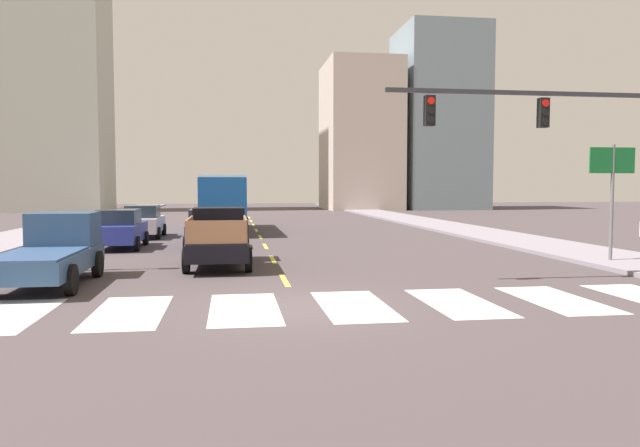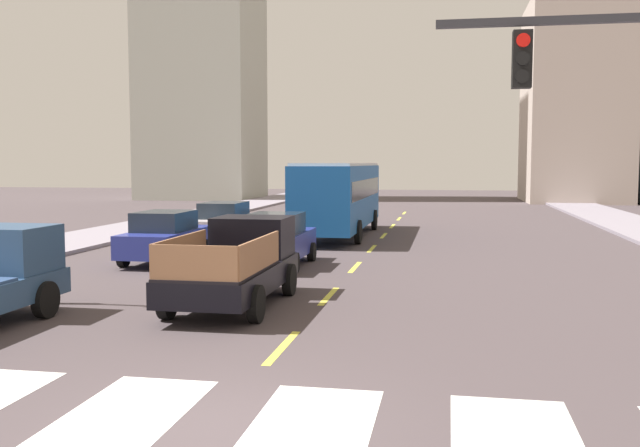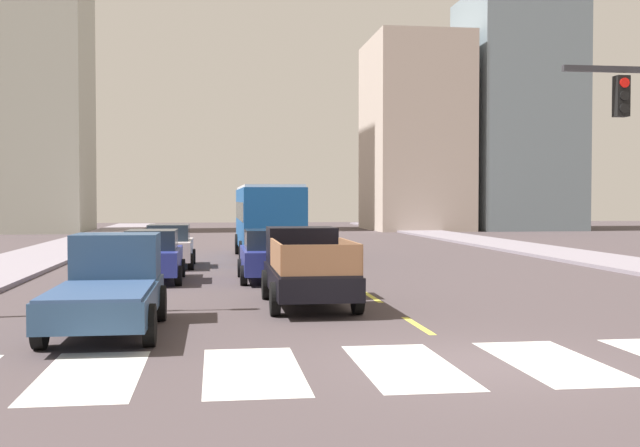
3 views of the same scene
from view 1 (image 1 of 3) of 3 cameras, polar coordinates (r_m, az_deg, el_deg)
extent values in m
plane|color=#463C3F|center=(13.98, -1.91, -7.86)|extent=(160.00, 160.00, 0.00)
cube|color=gray|center=(34.68, 15.48, -0.99)|extent=(3.84, 110.00, 0.15)
cube|color=gray|center=(33.56, -27.34, -1.41)|extent=(3.84, 110.00, 0.15)
cube|color=silver|center=(14.68, -27.29, -7.69)|extent=(1.55, 3.67, 0.01)
cube|color=silver|center=(14.07, -17.48, -7.93)|extent=(1.55, 3.67, 0.01)
cube|color=silver|center=(13.90, -7.11, -7.94)|extent=(1.55, 3.67, 0.01)
cube|color=silver|center=(14.17, 3.19, -7.69)|extent=(1.55, 3.67, 0.01)
cube|color=silver|center=(14.87, 12.79, -7.24)|extent=(1.55, 3.67, 0.01)
cube|color=silver|center=(15.94, 21.29, -6.67)|extent=(1.55, 3.67, 0.01)
cube|color=#D8D144|center=(17.90, -3.35, -5.32)|extent=(0.16, 2.40, 0.01)
cube|color=#D8D144|center=(22.83, -4.45, -3.38)|extent=(0.16, 2.40, 0.01)
cube|color=#D8D144|center=(27.79, -5.15, -2.14)|extent=(0.16, 2.40, 0.01)
cube|color=#D8D144|center=(32.77, -5.64, -1.27)|extent=(0.16, 2.40, 0.01)
cube|color=#D8D144|center=(37.75, -6.00, -0.63)|extent=(0.16, 2.40, 0.01)
cube|color=#D8D144|center=(42.73, -6.28, -0.14)|extent=(0.16, 2.40, 0.01)
cube|color=#D8D144|center=(47.72, -6.50, 0.25)|extent=(0.16, 2.40, 0.01)
cube|color=#D8D144|center=(52.71, -6.67, 0.57)|extent=(0.16, 2.40, 0.01)
cube|color=black|center=(21.10, -9.52, -2.15)|extent=(1.96, 5.20, 0.56)
cube|color=black|center=(22.73, -9.46, 0.23)|extent=(1.84, 1.60, 1.00)
cube|color=#19232D|center=(23.16, -9.44, 0.74)|extent=(1.72, 0.08, 0.56)
cube|color=black|center=(20.12, -9.58, -1.54)|extent=(1.84, 3.30, 0.06)
cylinder|color=black|center=(22.72, -11.91, -2.48)|extent=(0.22, 0.80, 0.80)
cylinder|color=black|center=(22.68, -6.96, -2.44)|extent=(0.22, 0.80, 0.80)
cylinder|color=black|center=(19.62, -12.47, -3.44)|extent=(0.22, 0.80, 0.80)
cylinder|color=black|center=(19.58, -6.73, -3.39)|extent=(0.22, 0.80, 0.80)
cube|color=#906243|center=(20.13, -12.16, -0.48)|extent=(0.06, 3.17, 0.70)
cube|color=#906243|center=(20.09, -7.02, -0.44)|extent=(0.06, 3.17, 0.70)
cube|color=#906243|center=(18.51, -9.70, -0.81)|extent=(1.80, 0.06, 0.70)
cube|color=navy|center=(18.31, -24.19, -3.29)|extent=(1.96, 5.20, 0.56)
cube|color=navy|center=(19.87, -22.91, -0.48)|extent=(1.84, 1.60, 1.00)
cube|color=#19232D|center=(20.28, -22.61, 0.11)|extent=(1.72, 0.08, 0.56)
cube|color=navy|center=(17.37, -25.07, -2.64)|extent=(1.84, 3.30, 0.06)
cylinder|color=black|center=(20.10, -25.65, -3.54)|extent=(0.22, 0.80, 0.80)
cylinder|color=black|center=(19.61, -20.16, -3.58)|extent=(0.22, 0.80, 0.80)
cylinder|color=black|center=(16.60, -22.36, -4.91)|extent=(0.22, 0.80, 0.80)
cube|color=#175097|center=(37.01, -9.03, 2.13)|extent=(2.50, 10.80, 2.70)
cube|color=#19232D|center=(37.00, -9.04, 2.67)|extent=(2.52, 9.94, 0.80)
cube|color=silver|center=(37.00, -9.05, 4.31)|extent=(2.40, 10.37, 0.12)
cylinder|color=black|center=(40.44, -10.73, 0.32)|extent=(0.22, 1.00, 1.00)
cylinder|color=black|center=(40.42, -7.19, 0.35)|extent=(0.22, 1.00, 1.00)
cylinder|color=black|center=(34.14, -11.16, -0.28)|extent=(0.22, 1.00, 1.00)
cylinder|color=black|center=(34.11, -6.97, -0.25)|extent=(0.22, 1.00, 1.00)
cube|color=silver|center=(33.64, -16.24, -0.08)|extent=(1.80, 4.40, 0.76)
cube|color=#1E2833|center=(33.45, -16.29, 1.10)|extent=(1.58, 2.11, 0.64)
cylinder|color=black|center=(35.14, -17.37, -0.57)|extent=(0.22, 0.64, 0.64)
cylinder|color=black|center=(34.90, -14.45, -0.54)|extent=(0.22, 0.64, 0.64)
cylinder|color=black|center=(32.46, -18.13, -0.91)|extent=(0.22, 0.64, 0.64)
cylinder|color=black|center=(32.20, -14.97, -0.89)|extent=(0.22, 0.64, 0.64)
cube|color=navy|center=(28.15, -18.26, -0.81)|extent=(1.80, 4.40, 0.76)
cube|color=#1E2833|center=(27.96, -18.34, 0.60)|extent=(1.58, 2.11, 0.64)
cylinder|color=black|center=(29.68, -19.50, -1.35)|extent=(0.22, 0.64, 0.64)
cylinder|color=black|center=(29.39, -16.06, -1.33)|extent=(0.22, 0.64, 0.64)
cylinder|color=black|center=(27.02, -20.62, -1.84)|extent=(0.22, 0.64, 0.64)
cylinder|color=black|center=(26.70, -16.84, -1.83)|extent=(0.22, 0.64, 0.64)
cube|color=navy|center=(27.49, -10.42, -0.79)|extent=(1.80, 4.40, 0.76)
cube|color=#1E2833|center=(27.30, -10.45, 0.66)|extent=(1.58, 2.11, 0.64)
cylinder|color=black|center=(28.93, -12.10, -1.35)|extent=(0.22, 0.64, 0.64)
cylinder|color=black|center=(28.86, -8.53, -1.32)|extent=(0.22, 0.64, 0.64)
cylinder|color=black|center=(26.22, -12.49, -1.86)|extent=(0.22, 0.64, 0.64)
cylinder|color=black|center=(26.15, -8.55, -1.83)|extent=(0.22, 0.64, 0.64)
cube|color=#2D2D33|center=(18.64, 19.10, 11.50)|extent=(8.45, 0.12, 0.12)
cube|color=black|center=(18.76, 20.23, 9.73)|extent=(0.28, 0.24, 0.84)
cylinder|color=red|center=(18.68, 20.44, 10.55)|extent=(0.20, 0.04, 0.20)
cylinder|color=black|center=(18.65, 20.42, 9.76)|extent=(0.20, 0.04, 0.20)
cylinder|color=black|center=(18.62, 20.40, 8.97)|extent=(0.20, 0.04, 0.20)
cube|color=black|center=(17.42, 10.24, 10.38)|extent=(0.28, 0.24, 0.84)
cylinder|color=red|center=(17.33, 10.39, 11.28)|extent=(0.20, 0.04, 0.20)
cylinder|color=black|center=(17.30, 10.38, 10.43)|extent=(0.20, 0.04, 0.20)
cylinder|color=black|center=(17.27, 10.37, 9.57)|extent=(0.20, 0.04, 0.20)
cylinder|color=slate|center=(23.65, 25.72, 1.61)|extent=(0.12, 0.12, 4.20)
cube|color=#14622C|center=(23.61, 25.75, 5.37)|extent=(1.70, 0.06, 0.90)
cube|color=#BAAA9D|center=(71.44, 3.78, 8.15)|extent=(8.13, 10.84, 16.89)
cube|color=gray|center=(74.10, 11.05, 9.56)|extent=(9.29, 10.42, 21.09)
camera|label=2|loc=(7.03, 31.35, 7.51)|focal=39.69mm
camera|label=3|loc=(3.05, -76.43, 0.01)|focal=44.17mm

